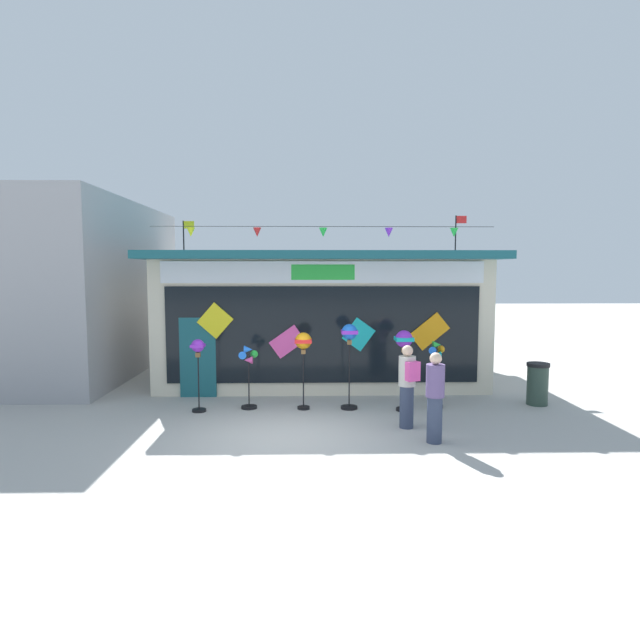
{
  "coord_description": "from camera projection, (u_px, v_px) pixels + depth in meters",
  "views": [
    {
      "loc": [
        0.42,
        -9.9,
        3.17
      ],
      "look_at": [
        0.69,
        2.74,
        1.98
      ],
      "focal_mm": 29.75,
      "sensor_mm": 36.0,
      "label": 1
    }
  ],
  "objects": [
    {
      "name": "person_near_camera",
      "position": [
        407.0,
        385.0,
        10.59
      ],
      "size": [
        0.39,
        0.48,
        1.68
      ],
      "rotation": [
        0.0,
        0.0,
        3.52
      ],
      "color": "#333D56",
      "rests_on": "ground_plane"
    },
    {
      "name": "wind_spinner_far_left",
      "position": [
        198.0,
        357.0,
        11.79
      ],
      "size": [
        0.31,
        0.31,
        1.64
      ],
      "color": "black",
      "rests_on": "ground_plane"
    },
    {
      "name": "wind_spinner_center_left",
      "position": [
        303.0,
        346.0,
        11.99
      ],
      "size": [
        0.38,
        0.38,
        1.77
      ],
      "color": "black",
      "rests_on": "ground_plane"
    },
    {
      "name": "wind_spinner_left",
      "position": [
        249.0,
        368.0,
        12.07
      ],
      "size": [
        0.42,
        0.36,
        1.47
      ],
      "color": "black",
      "rests_on": "ground_plane"
    },
    {
      "name": "trash_bin",
      "position": [
        538.0,
        384.0,
        12.48
      ],
      "size": [
        0.52,
        0.52,
        1.0
      ],
      "color": "#2D4238",
      "rests_on": "ground_plane"
    },
    {
      "name": "wind_spinner_right",
      "position": [
        404.0,
        345.0,
        11.85
      ],
      "size": [
        0.39,
        0.39,
        1.83
      ],
      "color": "black",
      "rests_on": "ground_plane"
    },
    {
      "name": "neighbour_building",
      "position": [
        52.0,
        288.0,
        16.48
      ],
      "size": [
        5.6,
        8.5,
        5.21
      ],
      "primitive_type": "cube",
      "color": "#99999E",
      "rests_on": "ground_plane"
    },
    {
      "name": "person_mid_plaza",
      "position": [
        435.0,
        397.0,
        9.69
      ],
      "size": [
        0.34,
        0.34,
        1.68
      ],
      "rotation": [
        0.0,
        0.0,
        5.82
      ],
      "color": "#333D56",
      "rests_on": "ground_plane"
    },
    {
      "name": "kite_shop_building",
      "position": [
        320.0,
        314.0,
        16.05
      ],
      "size": [
        9.07,
        6.52,
        4.81
      ],
      "color": "beige",
      "rests_on": "ground_plane"
    },
    {
      "name": "wind_spinner_center_right",
      "position": [
        349.0,
        343.0,
        12.02
      ],
      "size": [
        0.39,
        0.39,
        1.96
      ],
      "color": "black",
      "rests_on": "ground_plane"
    },
    {
      "name": "wind_spinner_far_right",
      "position": [
        436.0,
        364.0,
        12.16
      ],
      "size": [
        0.42,
        0.35,
        1.56
      ],
      "color": "black",
      "rests_on": "ground_plane"
    },
    {
      "name": "ground_plane",
      "position": [
        287.0,
        436.0,
        10.14
      ],
      "size": [
        80.0,
        80.0,
        0.0
      ],
      "primitive_type": "plane",
      "color": "#ADAAA5"
    }
  ]
}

